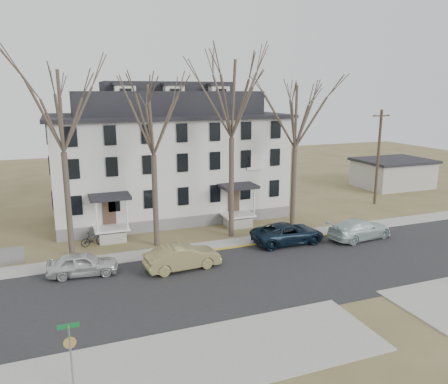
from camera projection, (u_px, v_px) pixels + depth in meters
name	position (u px, v px, depth m)	size (l,w,h in m)	color
ground	(278.00, 288.00, 25.47)	(120.00, 120.00, 0.00)	brown
main_road	(263.00, 275.00, 27.29)	(120.00, 10.00, 0.04)	#27272A
far_sidewalk	(228.00, 245.00, 32.75)	(120.00, 2.00, 0.08)	#A09F97
near_sidewalk_left	(163.00, 368.00, 18.14)	(20.00, 5.00, 0.08)	#A09F97
yellow_curb	(292.00, 240.00, 33.68)	(14.00, 0.25, 0.06)	gold
boarding_house	(168.00, 157.00, 39.91)	(20.80, 12.36, 12.05)	slate
distant_building	(393.00, 173.00, 52.35)	(8.50, 6.50, 3.35)	#A09F97
tree_far_left	(60.00, 105.00, 28.24)	(8.40, 8.40, 13.72)	#473B31
tree_mid_left	(152.00, 115.00, 30.49)	(7.80, 7.80, 12.74)	#473B31
tree_center	(232.00, 93.00, 32.25)	(9.00, 9.00, 14.70)	#473B31
tree_mid_right	(296.00, 112.00, 34.50)	(7.80, 7.80, 12.74)	#473B31
utility_pole_far	(378.00, 156.00, 43.56)	(2.00, 0.28, 9.50)	#3D3023
car_silver	(83.00, 265.00, 27.08)	(1.72, 4.27, 1.46)	silver
car_tan	(182.00, 257.00, 28.04)	(1.70, 4.86, 1.60)	olive
car_navy	(288.00, 234.00, 32.84)	(2.55, 5.53, 1.54)	black
car_white	(360.00, 229.00, 33.82)	(2.18, 5.36, 1.56)	silver
bicycle_left	(117.00, 238.00, 33.01)	(0.53, 1.52, 0.80)	black
bicycle_right	(93.00, 239.00, 32.25)	(0.51, 1.79, 1.08)	black
street_sign	(70.00, 347.00, 16.39)	(0.80, 0.80, 2.81)	gray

